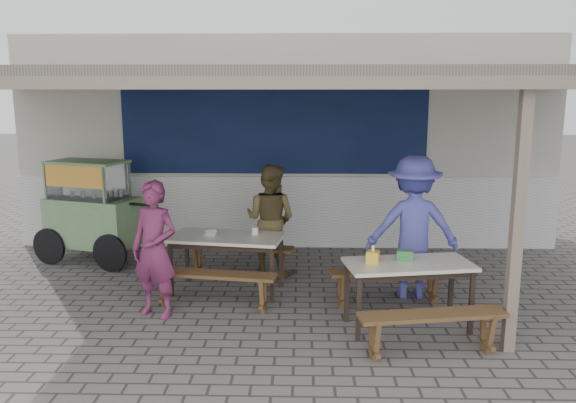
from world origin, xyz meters
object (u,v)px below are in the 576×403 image
(table_right, at_px, (409,270))
(bench_right_wall, at_px, (388,278))
(table_left, at_px, (227,242))
(bench_left_wall, at_px, (239,253))
(bench_left_street, at_px, (213,281))
(vendor_cart, at_px, (91,207))
(condiment_bowl, at_px, (211,233))
(tissue_box, at_px, (373,257))
(donation_box, at_px, (405,255))
(patron_wall_side, at_px, (270,219))
(condiment_jar, at_px, (255,231))
(patron_street_side, at_px, (155,249))
(patron_right_table, at_px, (413,227))
(bench_right_street, at_px, (432,324))

(table_right, bearing_deg, bench_right_wall, 90.00)
(table_left, xyz_separation_m, bench_left_wall, (0.09, 0.60, -0.33))
(bench_left_street, relative_size, vendor_cart, 0.78)
(condiment_bowl, bearing_deg, tissue_box, -31.02)
(table_right, distance_m, donation_box, 0.16)
(table_right, relative_size, condiment_bowl, 7.58)
(patron_wall_side, relative_size, condiment_jar, 16.15)
(donation_box, height_order, condiment_bowl, donation_box)
(table_left, bearing_deg, patron_street_side, -122.37)
(table_right, relative_size, tissue_box, 11.01)
(condiment_bowl, bearing_deg, donation_box, -25.06)
(bench_left_street, relative_size, bench_right_wall, 1.05)
(tissue_box, bearing_deg, patron_right_table, 58.80)
(patron_right_table, relative_size, donation_box, 10.38)
(donation_box, bearing_deg, bench_left_wall, 140.86)
(bench_right_wall, height_order, condiment_jar, condiment_jar)
(bench_left_street, xyz_separation_m, vendor_cart, (-2.15, 1.91, 0.51))
(bench_left_street, xyz_separation_m, bench_right_street, (2.34, -1.20, -0.00))
(patron_street_side, bearing_deg, patron_wall_side, 72.93)
(table_right, height_order, tissue_box, tissue_box)
(bench_left_street, bearing_deg, tissue_box, -7.40)
(tissue_box, relative_size, donation_box, 0.75)
(table_left, xyz_separation_m, bench_left_street, (-0.09, -0.60, -0.33))
(table_right, bearing_deg, table_left, 143.20)
(patron_right_table, distance_m, condiment_jar, 2.02)
(bench_left_wall, height_order, table_right, table_right)
(bench_left_wall, relative_size, condiment_bowl, 8.18)
(table_right, bearing_deg, donation_box, 104.81)
(tissue_box, bearing_deg, vendor_cart, 148.58)
(table_right, height_order, condiment_jar, condiment_jar)
(bench_right_street, relative_size, bench_right_wall, 1.00)
(vendor_cart, bearing_deg, bench_left_street, -24.01)
(bench_left_street, distance_m, table_right, 2.31)
(table_right, relative_size, patron_street_side, 0.91)
(bench_left_street, distance_m, condiment_bowl, 0.79)
(donation_box, relative_size, condiment_jar, 1.78)
(table_right, xyz_separation_m, tissue_box, (-0.39, -0.02, 0.15))
(vendor_cart, distance_m, condiment_jar, 2.88)
(table_right, relative_size, vendor_cart, 0.72)
(donation_box, height_order, condiment_jar, donation_box)
(bench_right_wall, bearing_deg, bench_right_street, -90.00)
(patron_right_table, bearing_deg, patron_wall_side, -23.22)
(bench_right_wall, height_order, tissue_box, tissue_box)
(vendor_cart, distance_m, tissue_box, 4.67)
(bench_left_wall, bearing_deg, condiment_jar, -53.84)
(table_right, distance_m, vendor_cart, 5.00)
(bench_left_wall, distance_m, patron_street_side, 1.70)
(table_right, xyz_separation_m, bench_right_wall, (-0.11, 0.69, -0.33))
(bench_left_wall, distance_m, patron_right_table, 2.45)
(bench_left_street, xyz_separation_m, tissue_box, (1.83, -0.53, 0.48))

